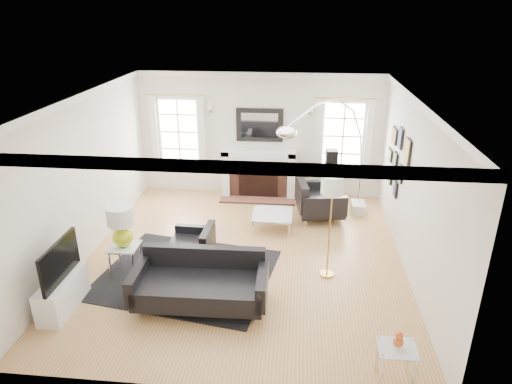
# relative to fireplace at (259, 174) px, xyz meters

# --- Properties ---
(floor) EXTENTS (6.00, 6.00, 0.00)m
(floor) POSITION_rel_fireplace_xyz_m (0.00, -2.79, -0.54)
(floor) COLOR #AA7347
(floor) RESTS_ON ground
(back_wall) EXTENTS (5.50, 0.04, 2.80)m
(back_wall) POSITION_rel_fireplace_xyz_m (0.00, 0.21, 0.86)
(back_wall) COLOR silver
(back_wall) RESTS_ON floor
(front_wall) EXTENTS (5.50, 0.04, 2.80)m
(front_wall) POSITION_rel_fireplace_xyz_m (0.00, -5.79, 0.86)
(front_wall) COLOR silver
(front_wall) RESTS_ON floor
(left_wall) EXTENTS (0.04, 6.00, 2.80)m
(left_wall) POSITION_rel_fireplace_xyz_m (-2.75, -2.79, 0.86)
(left_wall) COLOR silver
(left_wall) RESTS_ON floor
(right_wall) EXTENTS (0.04, 6.00, 2.80)m
(right_wall) POSITION_rel_fireplace_xyz_m (2.75, -2.79, 0.86)
(right_wall) COLOR silver
(right_wall) RESTS_ON floor
(ceiling) EXTENTS (5.50, 6.00, 0.02)m
(ceiling) POSITION_rel_fireplace_xyz_m (0.00, -2.79, 2.26)
(ceiling) COLOR white
(ceiling) RESTS_ON back_wall
(crown_molding) EXTENTS (5.50, 6.00, 0.12)m
(crown_molding) POSITION_rel_fireplace_xyz_m (0.00, -2.79, 2.20)
(crown_molding) COLOR white
(crown_molding) RESTS_ON back_wall
(fireplace) EXTENTS (1.70, 0.69, 1.11)m
(fireplace) POSITION_rel_fireplace_xyz_m (0.00, 0.00, 0.00)
(fireplace) COLOR white
(fireplace) RESTS_ON floor
(mantel_mirror) EXTENTS (1.05, 0.07, 0.75)m
(mantel_mirror) POSITION_rel_fireplace_xyz_m (0.00, 0.16, 1.11)
(mantel_mirror) COLOR black
(mantel_mirror) RESTS_ON back_wall
(window_left) EXTENTS (1.24, 0.15, 1.62)m
(window_left) POSITION_rel_fireplace_xyz_m (-1.85, 0.16, 0.92)
(window_left) COLOR white
(window_left) RESTS_ON back_wall
(window_right) EXTENTS (1.24, 0.15, 1.62)m
(window_right) POSITION_rel_fireplace_xyz_m (1.85, 0.16, 0.92)
(window_right) COLOR white
(window_right) RESTS_ON back_wall
(gallery_wall) EXTENTS (0.04, 1.73, 1.29)m
(gallery_wall) POSITION_rel_fireplace_xyz_m (2.72, -1.50, 0.99)
(gallery_wall) COLOR black
(gallery_wall) RESTS_ON right_wall
(tv_unit) EXTENTS (0.35, 1.00, 1.09)m
(tv_unit) POSITION_rel_fireplace_xyz_m (-2.44, -4.49, -0.21)
(tv_unit) COLOR white
(tv_unit) RESTS_ON floor
(area_rug) EXTENTS (3.04, 2.67, 0.01)m
(area_rug) POSITION_rel_fireplace_xyz_m (-0.88, -3.43, -0.54)
(area_rug) COLOR black
(area_rug) RESTS_ON floor
(sofa) EXTENTS (1.98, 0.94, 0.64)m
(sofa) POSITION_rel_fireplace_xyz_m (-0.46, -4.16, -0.19)
(sofa) COLOR black
(sofa) RESTS_ON floor
(armchair_left) EXTENTS (0.76, 0.84, 0.55)m
(armchair_left) POSITION_rel_fireplace_xyz_m (-0.85, -3.02, -0.24)
(armchair_left) COLOR black
(armchair_left) RESTS_ON floor
(armchair_right) EXTENTS (1.06, 1.15, 0.69)m
(armchair_right) POSITION_rel_fireplace_xyz_m (1.31, -1.03, -0.16)
(armchair_right) COLOR black
(armchair_right) RESTS_ON floor
(coffee_table) EXTENTS (0.77, 0.77, 0.34)m
(coffee_table) POSITION_rel_fireplace_xyz_m (0.42, -1.65, -0.23)
(coffee_table) COLOR silver
(coffee_table) RESTS_ON floor
(side_table_left) EXTENTS (0.46, 0.46, 0.51)m
(side_table_left) POSITION_rel_fireplace_xyz_m (-1.88, -3.48, -0.14)
(side_table_left) COLOR silver
(side_table_left) RESTS_ON floor
(nesting_table) EXTENTS (0.45, 0.37, 0.49)m
(nesting_table) POSITION_rel_fireplace_xyz_m (2.12, -5.44, -0.16)
(nesting_table) COLOR silver
(nesting_table) RESTS_ON floor
(gourd_lamp) EXTENTS (0.44, 0.44, 0.70)m
(gourd_lamp) POSITION_rel_fireplace_xyz_m (-1.88, -3.48, 0.37)
(gourd_lamp) COLOR #CCDD1B
(gourd_lamp) RESTS_ON side_table_left
(orange_vase) EXTENTS (0.12, 0.12, 0.19)m
(orange_vase) POSITION_rel_fireplace_xyz_m (2.12, -5.44, 0.05)
(orange_vase) COLOR #BC4718
(orange_vase) RESTS_ON nesting_table
(arc_floor_lamp) EXTENTS (1.85, 1.72, 2.63)m
(arc_floor_lamp) POSITION_rel_fireplace_xyz_m (1.43, -1.33, 0.88)
(arc_floor_lamp) COLOR silver
(arc_floor_lamp) RESTS_ON floor
(stick_floor_lamp) EXTENTS (0.36, 0.36, 1.76)m
(stick_floor_lamp) POSITION_rel_fireplace_xyz_m (1.43, -3.22, 0.98)
(stick_floor_lamp) COLOR #B5913E
(stick_floor_lamp) RESTS_ON floor
(speaker_tower) EXTENTS (0.26, 0.26, 1.21)m
(speaker_tower) POSITION_rel_fireplace_xyz_m (1.61, -0.14, 0.06)
(speaker_tower) COLOR black
(speaker_tower) RESTS_ON floor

